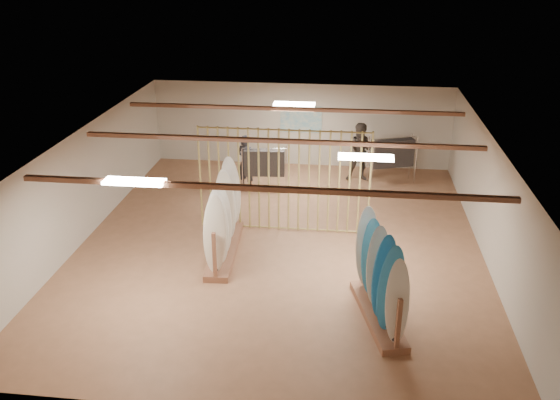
# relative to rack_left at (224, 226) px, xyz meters

# --- Properties ---
(floor) EXTENTS (12.00, 12.00, 0.00)m
(floor) POSITION_rel_rack_left_xyz_m (1.29, 0.64, -0.71)
(floor) COLOR #A06D4D
(floor) RESTS_ON ground
(ceiling) EXTENTS (12.00, 12.00, 0.00)m
(ceiling) POSITION_rel_rack_left_xyz_m (1.29, 0.64, 2.09)
(ceiling) COLOR gray
(ceiling) RESTS_ON ground
(wall_back) EXTENTS (12.00, 0.00, 12.00)m
(wall_back) POSITION_rel_rack_left_xyz_m (1.29, 6.64, 0.69)
(wall_back) COLOR beige
(wall_back) RESTS_ON ground
(wall_front) EXTENTS (12.00, 0.00, 12.00)m
(wall_front) POSITION_rel_rack_left_xyz_m (1.29, -5.36, 0.69)
(wall_front) COLOR beige
(wall_front) RESTS_ON ground
(wall_left) EXTENTS (0.00, 12.00, 12.00)m
(wall_left) POSITION_rel_rack_left_xyz_m (-3.71, 0.64, 0.69)
(wall_left) COLOR beige
(wall_left) RESTS_ON ground
(wall_right) EXTENTS (0.00, 12.00, 12.00)m
(wall_right) POSITION_rel_rack_left_xyz_m (6.29, 0.64, 0.69)
(wall_right) COLOR beige
(wall_right) RESTS_ON ground
(ceiling_slats) EXTENTS (9.50, 6.12, 0.10)m
(ceiling_slats) POSITION_rel_rack_left_xyz_m (1.29, 0.64, 2.01)
(ceiling_slats) COLOR #8E5A40
(ceiling_slats) RESTS_ON ground
(light_panels) EXTENTS (1.20, 0.35, 0.06)m
(light_panels) POSITION_rel_rack_left_xyz_m (1.29, 0.64, 2.03)
(light_panels) COLOR white
(light_panels) RESTS_ON ground
(bamboo_partition) EXTENTS (4.45, 0.05, 2.78)m
(bamboo_partition) POSITION_rel_rack_left_xyz_m (1.29, 1.44, 0.69)
(bamboo_partition) COLOR tan
(bamboo_partition) RESTS_ON ground
(poster) EXTENTS (1.40, 0.03, 0.90)m
(poster) POSITION_rel_rack_left_xyz_m (1.29, 6.62, 0.89)
(poster) COLOR teal
(poster) RESTS_ON ground
(rack_left) EXTENTS (0.73, 2.97, 2.06)m
(rack_left) POSITION_rel_rack_left_xyz_m (0.00, 0.00, 0.00)
(rack_left) COLOR #8E5A40
(rack_left) RESTS_ON floor
(rack_right) EXTENTS (1.15, 2.53, 1.99)m
(rack_right) POSITION_rel_rack_left_xyz_m (3.65, -2.39, -0.03)
(rack_right) COLOR #8E5A40
(rack_right) RESTS_ON floor
(clothing_rack_a) EXTENTS (1.31, 0.42, 1.41)m
(clothing_rack_a) POSITION_rel_rack_left_xyz_m (0.40, 4.10, 0.21)
(clothing_rack_a) COLOR silver
(clothing_rack_a) RESTS_ON floor
(clothing_rack_b) EXTENTS (1.37, 0.79, 1.54)m
(clothing_rack_b) POSITION_rel_rack_left_xyz_m (4.29, 5.22, 0.29)
(clothing_rack_b) COLOR silver
(clothing_rack_b) RESTS_ON floor
(shopper_a) EXTENTS (0.86, 0.75, 1.97)m
(shopper_a) POSITION_rel_rack_left_xyz_m (-0.18, 4.19, 0.27)
(shopper_a) COLOR #2A2A33
(shopper_a) RESTS_ON floor
(shopper_b) EXTENTS (1.07, 0.85, 2.15)m
(shopper_b) POSITION_rel_rack_left_xyz_m (3.33, 5.33, 0.36)
(shopper_b) COLOR #403731
(shopper_b) RESTS_ON floor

